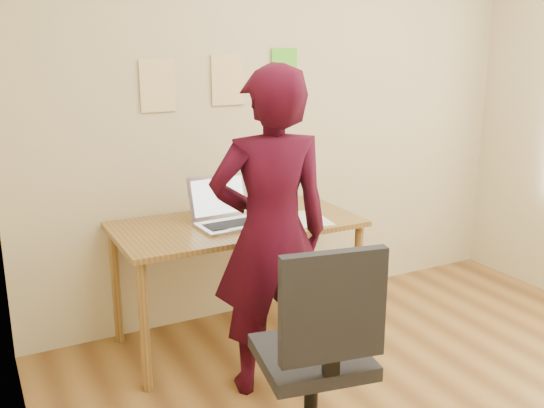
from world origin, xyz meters
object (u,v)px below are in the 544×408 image
office_chair (317,371)px  person (271,235)px  laptop (227,215)px  desk (237,236)px  phone (271,226)px

office_chair → person: 0.74m
laptop → desk: bearing=6.5°
desk → person: (-0.06, -0.54, 0.18)m
phone → office_chair: 1.07m
laptop → office_chair: 1.21m
laptop → phone: size_ratio=3.14×
office_chair → person: person is taller
office_chair → desk: bearing=92.4°
desk → phone: size_ratio=11.51×
phone → office_chair: bearing=-122.1°
person → laptop: bearing=-76.7°
desk → office_chair: office_chair is taller
desk → laptop: size_ratio=3.66×
phone → person: person is taller
desk → laptop: 0.16m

